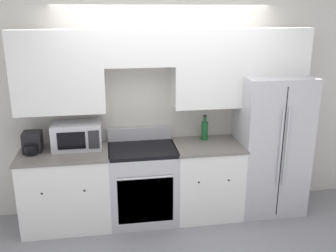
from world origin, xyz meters
TOP-DOWN VIEW (x-y plane):
  - ground_plane at (0.00, 0.00)m, footprint 12.00×12.00m
  - wall_back at (0.02, 0.58)m, footprint 8.00×0.39m
  - lower_cabinets_left at (-1.19, 0.31)m, footprint 1.01×0.64m
  - lower_cabinets_right at (0.48, 0.31)m, footprint 0.81×0.64m
  - oven_range at (-0.30, 0.31)m, footprint 0.78×0.65m
  - refrigerator at (1.28, 0.39)m, footprint 0.81×0.81m
  - microwave at (-1.04, 0.42)m, footprint 0.55×0.35m
  - bottle at (0.48, 0.48)m, footprint 0.08×0.08m
  - coffee_maker at (-1.53, 0.38)m, footprint 0.20×0.28m

SIDE VIEW (x-z plane):
  - ground_plane at x=0.00m, z-range 0.00..0.00m
  - lower_cabinets_left at x=-1.19m, z-range 0.00..0.91m
  - lower_cabinets_right at x=0.48m, z-range 0.00..0.91m
  - oven_range at x=-0.30m, z-range -0.07..1.00m
  - refrigerator at x=1.28m, z-range 0.00..1.71m
  - coffee_maker at x=-1.53m, z-range 0.90..1.13m
  - bottle at x=0.48m, z-range 0.88..1.19m
  - microwave at x=-1.04m, z-range 0.91..1.21m
  - wall_back at x=0.02m, z-range 0.22..2.82m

